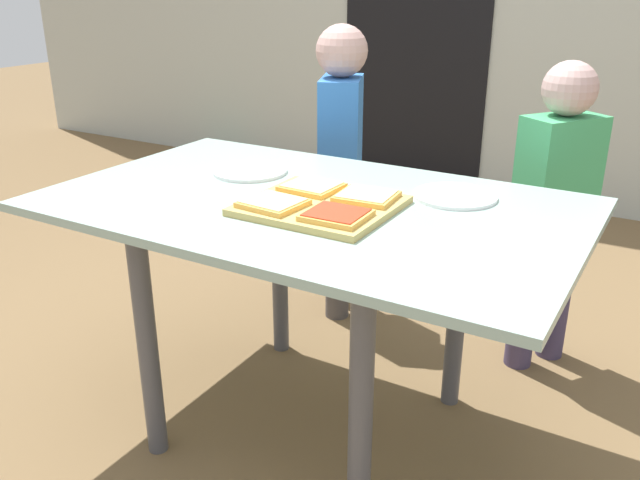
{
  "coord_description": "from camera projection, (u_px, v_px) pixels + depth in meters",
  "views": [
    {
      "loc": [
        0.84,
        -1.39,
        1.24
      ],
      "look_at": [
        0.03,
        0.0,
        0.59
      ],
      "focal_mm": 37.28,
      "sensor_mm": 36.0,
      "label": 1
    }
  ],
  "objects": [
    {
      "name": "pizza_slice_near_left",
      "position": [
        273.0,
        203.0,
        1.61
      ],
      "size": [
        0.15,
        0.14,
        0.02
      ],
      "color": "#E6AC4C",
      "rests_on": "cutting_board"
    },
    {
      "name": "ground_plane",
      "position": [
        312.0,
        423.0,
        1.97
      ],
      "size": [
        16.0,
        16.0,
        0.0
      ],
      "primitive_type": "plane",
      "color": "brown"
    },
    {
      "name": "dining_table",
      "position": [
        311.0,
        233.0,
        1.75
      ],
      "size": [
        1.37,
        0.84,
        0.7
      ],
      "color": "#91AFA5",
      "rests_on": "ground"
    },
    {
      "name": "child_left",
      "position": [
        341.0,
        153.0,
        2.43
      ],
      "size": [
        0.22,
        0.28,
        1.08
      ],
      "color": "#4C4746",
      "rests_on": "ground"
    },
    {
      "name": "house_door",
      "position": [
        416.0,
        19.0,
        3.85
      ],
      "size": [
        0.9,
        0.02,
        2.0
      ],
      "primitive_type": "cube",
      "color": "black",
      "rests_on": "ground"
    },
    {
      "name": "plate_white_right",
      "position": [
        455.0,
        196.0,
        1.73
      ],
      "size": [
        0.22,
        0.22,
        0.01
      ],
      "primitive_type": "cylinder",
      "color": "white",
      "rests_on": "dining_table"
    },
    {
      "name": "pizza_slice_near_right",
      "position": [
        336.0,
        215.0,
        1.53
      ],
      "size": [
        0.15,
        0.13,
        0.02
      ],
      "color": "#E6AC4C",
      "rests_on": "cutting_board"
    },
    {
      "name": "garden_hose_coil",
      "position": [
        202.0,
        163.0,
        4.65
      ],
      "size": [
        0.37,
        0.37,
        0.03
      ],
      "primitive_type": "cylinder",
      "color": "#369465",
      "rests_on": "ground"
    },
    {
      "name": "pizza_slice_far_right",
      "position": [
        367.0,
        196.0,
        1.66
      ],
      "size": [
        0.15,
        0.14,
        0.02
      ],
      "color": "#E6AC4C",
      "rests_on": "cutting_board"
    },
    {
      "name": "child_right",
      "position": [
        554.0,
        201.0,
        2.09
      ],
      "size": [
        0.25,
        0.28,
        1.01
      ],
      "color": "#403755",
      "rests_on": "ground"
    },
    {
      "name": "plate_white_left",
      "position": [
        250.0,
        171.0,
        1.95
      ],
      "size": [
        0.22,
        0.22,
        0.01
      ],
      "primitive_type": "cylinder",
      "color": "white",
      "rests_on": "dining_table"
    },
    {
      "name": "pizza_slice_far_left",
      "position": [
        312.0,
        187.0,
        1.74
      ],
      "size": [
        0.15,
        0.14,
        0.02
      ],
      "color": "#E6AC4C",
      "rests_on": "cutting_board"
    },
    {
      "name": "cutting_board",
      "position": [
        321.0,
        206.0,
        1.65
      ],
      "size": [
        0.36,
        0.33,
        0.02
      ],
      "primitive_type": "cube",
      "color": "tan",
      "rests_on": "dining_table"
    }
  ]
}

